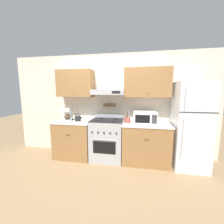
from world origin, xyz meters
name	(u,v)px	position (x,y,z in m)	size (l,w,h in m)	color
ground_plane	(104,166)	(0.00, 0.00, 0.00)	(16.00, 16.00, 0.00)	#937551
wall_back	(110,99)	(0.03, 0.65, 1.43)	(5.20, 0.46, 2.55)	beige
counter_left	(75,138)	(-0.83, 0.34, 0.46)	(0.91, 0.68, 0.91)	olive
counter_right	(145,143)	(0.90, 0.34, 0.46)	(1.05, 0.68, 0.91)	olive
stove_range	(107,139)	(0.00, 0.35, 0.49)	(0.74, 0.66, 1.05)	#ADAFB5
refrigerator	(190,125)	(1.80, 0.31, 0.91)	(0.66, 0.72, 1.82)	white
tea_kettle	(78,118)	(-0.73, 0.34, 0.98)	(0.19, 0.15, 0.18)	#232326
coffee_maker	(68,114)	(-1.00, 0.36, 1.06)	(0.21, 0.21, 0.30)	white
microwave	(145,118)	(0.87, 0.36, 1.05)	(0.51, 0.36, 0.26)	white
utensil_crock	(127,120)	(0.48, 0.34, 0.98)	(0.14, 0.14, 0.28)	#B24C42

